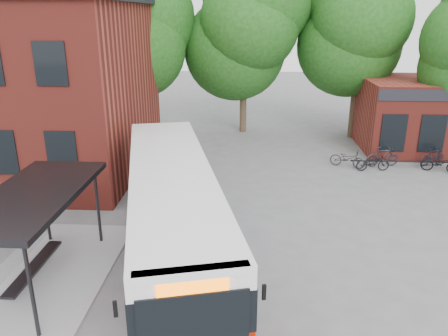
# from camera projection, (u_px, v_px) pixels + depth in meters

# --- Properties ---
(ground) EXTENTS (100.00, 100.00, 0.00)m
(ground) POSITION_uv_depth(u_px,v_px,m) (201.00, 268.00, 13.60)
(ground) COLOR #5C5C5E
(bus_shelter) EXTENTS (3.60, 7.00, 2.90)m
(bus_shelter) POSITION_uv_depth(u_px,v_px,m) (39.00, 239.00, 12.42)
(bus_shelter) COLOR black
(bus_shelter) RESTS_ON ground
(bike_rail) EXTENTS (5.20, 0.10, 0.38)m
(bike_rail) POSITION_uv_depth(u_px,v_px,m) (401.00, 164.00, 22.45)
(bike_rail) COLOR black
(bike_rail) RESTS_ON ground
(tree_0) EXTENTS (7.92, 7.92, 11.00)m
(tree_0) POSITION_uv_depth(u_px,v_px,m) (131.00, 48.00, 27.16)
(tree_0) COLOR #164612
(tree_0) RESTS_ON ground
(tree_1) EXTENTS (7.92, 7.92, 10.40)m
(tree_1) POSITION_uv_depth(u_px,v_px,m) (244.00, 52.00, 27.82)
(tree_1) COLOR #164612
(tree_1) RESTS_ON ground
(tree_2) EXTENTS (7.92, 7.92, 11.00)m
(tree_2) POSITION_uv_depth(u_px,v_px,m) (359.00, 49.00, 26.40)
(tree_2) COLOR #164612
(tree_2) RESTS_ON ground
(city_bus) EXTENTS (5.35, 12.25, 3.05)m
(city_bus) POSITION_uv_depth(u_px,v_px,m) (172.00, 212.00, 13.91)
(city_bus) COLOR #A11400
(city_bus) RESTS_ON ground
(bicycle_0) EXTENTS (1.89, 1.31, 0.94)m
(bicycle_0) POSITION_uv_depth(u_px,v_px,m) (347.00, 158.00, 22.49)
(bicycle_0) COLOR #302F34
(bicycle_0) RESTS_ON ground
(bicycle_1) EXTENTS (1.82, 0.79, 1.06)m
(bicycle_1) POSITION_uv_depth(u_px,v_px,m) (382.00, 157.00, 22.58)
(bicycle_1) COLOR #25262C
(bicycle_1) RESTS_ON ground
(bicycle_2) EXTENTS (1.74, 0.77, 0.89)m
(bicycle_2) POSITION_uv_depth(u_px,v_px,m) (373.00, 162.00, 21.95)
(bicycle_2) COLOR black
(bicycle_2) RESTS_ON ground
(bicycle_5) EXTENTS (1.62, 1.06, 0.95)m
(bicycle_5) POSITION_uv_depth(u_px,v_px,m) (432.00, 157.00, 22.76)
(bicycle_5) COLOR black
(bicycle_5) RESTS_ON ground
(bicycle_6) EXTENTS (1.90, 1.23, 0.94)m
(bicycle_6) POSITION_uv_depth(u_px,v_px,m) (440.00, 163.00, 21.76)
(bicycle_6) COLOR black
(bicycle_6) RESTS_ON ground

